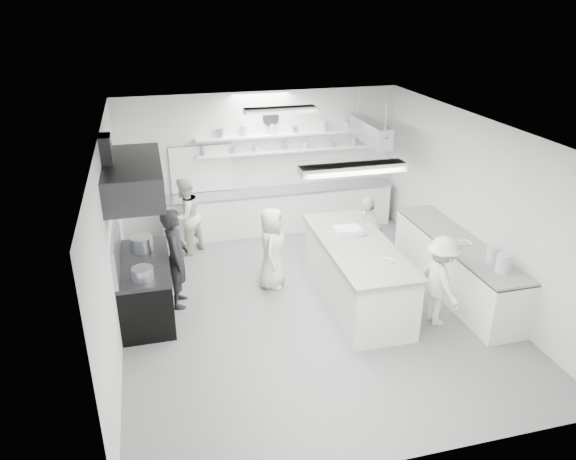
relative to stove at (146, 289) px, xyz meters
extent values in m
cube|color=gray|center=(2.60, -0.40, -0.46)|extent=(6.00, 7.00, 0.02)
cube|color=white|center=(2.60, -0.40, 2.56)|extent=(6.00, 7.00, 0.02)
cube|color=silver|center=(2.60, 3.10, 1.05)|extent=(6.00, 0.04, 3.00)
cube|color=silver|center=(2.60, -3.90, 1.05)|extent=(6.00, 0.04, 3.00)
cube|color=silver|center=(-0.40, -0.40, 1.05)|extent=(0.04, 7.00, 3.00)
cube|color=silver|center=(5.60, -0.40, 1.05)|extent=(0.04, 7.00, 3.00)
cube|color=black|center=(0.00, 0.00, 0.00)|extent=(0.80, 1.80, 0.90)
cube|color=#29292D|center=(0.00, 0.00, 1.90)|extent=(0.85, 2.00, 0.50)
cube|color=white|center=(2.90, 2.80, 0.01)|extent=(5.00, 0.60, 0.92)
cube|color=white|center=(3.30, 2.97, 1.30)|extent=(4.20, 0.26, 0.04)
cube|color=white|center=(3.30, 2.97, 1.65)|extent=(4.20, 0.26, 0.04)
cube|color=black|center=(1.30, 3.08, 1.00)|extent=(1.30, 0.04, 1.00)
cylinder|color=white|center=(2.80, 3.06, 2.00)|extent=(0.32, 0.05, 0.32)
cube|color=white|center=(5.25, -0.60, 0.02)|extent=(0.74, 3.30, 0.94)
cube|color=#A7ADB7|center=(4.60, 2.00, 1.85)|extent=(0.30, 1.60, 0.40)
cube|color=white|center=(2.60, -2.20, 2.49)|extent=(1.30, 0.25, 0.10)
cube|color=white|center=(2.60, 1.40, 2.49)|extent=(1.30, 0.25, 0.10)
cube|color=white|center=(3.44, -0.48, 0.06)|extent=(1.09, 2.80, 1.03)
cylinder|color=#A7ADB7|center=(0.00, 0.40, 0.61)|extent=(0.37, 0.37, 0.29)
imported|color=black|center=(0.53, 0.17, 0.41)|extent=(0.47, 0.66, 1.72)
imported|color=beige|center=(0.83, 2.14, 0.34)|extent=(0.98, 0.96, 1.59)
imported|color=beige|center=(2.19, 0.39, 0.29)|extent=(0.70, 0.85, 1.48)
imported|color=beige|center=(4.01, 0.50, 0.29)|extent=(0.62, 0.94, 1.49)
imported|color=beige|center=(4.46, -1.44, 0.29)|extent=(0.59, 0.98, 1.49)
imported|color=#A7ADB7|center=(3.62, -0.12, 0.61)|extent=(0.29, 0.29, 0.06)
imported|color=white|center=(3.63, -1.19, 0.61)|extent=(0.25, 0.25, 0.07)
imported|color=white|center=(5.26, -0.73, 0.52)|extent=(0.25, 0.25, 0.06)
camera|label=1|loc=(0.28, -8.03, 4.42)|focal=34.02mm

